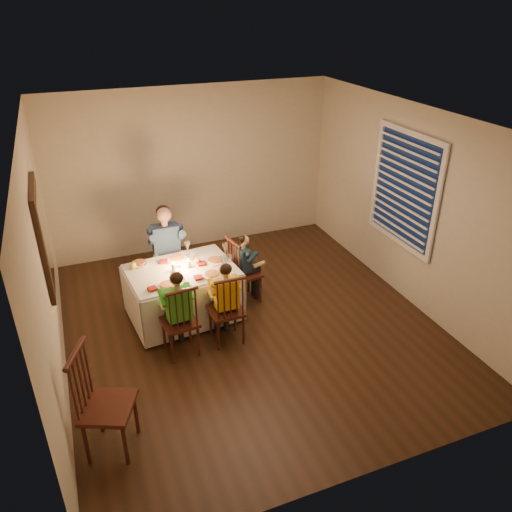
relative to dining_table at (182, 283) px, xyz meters
name	(u,v)px	position (x,y,z in m)	size (l,w,h in m)	color
ground	(250,324)	(0.73, -0.49, -0.50)	(5.00, 5.00, 0.00)	black
wall_left	(44,267)	(-1.52, -0.49, 0.80)	(0.02, 5.00, 2.60)	beige
wall_right	(409,206)	(2.98, -0.49, 0.80)	(0.02, 5.00, 2.60)	beige
wall_back	(193,170)	(0.73, 2.01, 0.80)	(4.50, 0.02, 2.60)	beige
ceiling	(249,120)	(0.73, -0.49, 2.10)	(5.00, 5.00, 0.00)	white
dining_table	(182,283)	(0.00, 0.00, 0.00)	(1.44, 1.10, 0.67)	white
chair_adult	(171,290)	(-0.03, 0.69, -0.50)	(0.39, 0.37, 0.96)	#34190E
chair_near_left	(182,351)	(-0.22, -0.72, -0.50)	(0.39, 0.37, 0.96)	#34190E
chair_near_right	(227,340)	(0.36, -0.70, -0.50)	(0.39, 0.37, 0.96)	#34190E
chair_end	(245,300)	(0.88, 0.07, -0.50)	(0.39, 0.37, 0.96)	#34190E
chair_extra	(115,446)	(-1.15, -1.86, -0.50)	(0.46, 0.44, 1.12)	#34190E
adult	(171,290)	(-0.03, 0.69, -0.50)	(0.48, 0.44, 1.29)	navy
child_green	(182,351)	(-0.22, -0.72, -0.50)	(0.37, 0.34, 1.09)	green
child_yellow	(227,340)	(0.36, -0.70, -0.50)	(0.36, 0.33, 1.08)	yellow
child_teal	(245,300)	(0.88, 0.07, -0.50)	(0.31, 0.28, 0.99)	#192D3F
setting_adult	(177,259)	(0.01, 0.27, 0.21)	(0.26, 0.26, 0.02)	white
setting_green	(167,285)	(-0.25, -0.34, 0.21)	(0.26, 0.26, 0.02)	white
setting_yellow	(212,275)	(0.32, -0.29, 0.21)	(0.26, 0.26, 0.02)	white
setting_teal	(215,261)	(0.46, 0.04, 0.21)	(0.26, 0.26, 0.02)	white
candle_left	(173,268)	(-0.10, -0.01, 0.25)	(0.06, 0.06, 0.10)	white
candle_right	(188,264)	(0.10, 0.01, 0.25)	(0.06, 0.06, 0.10)	white
squash	(133,266)	(-0.56, 0.23, 0.25)	(0.09, 0.09, 0.09)	yellow
orange_fruit	(197,261)	(0.23, 0.07, 0.24)	(0.08, 0.08, 0.08)	orange
serving_bowl	(140,265)	(-0.47, 0.27, 0.23)	(0.19, 0.19, 0.05)	white
wall_mirror	(43,237)	(-1.48, -0.19, 1.00)	(0.06, 0.95, 1.15)	black
window_blinds	(404,189)	(2.94, -0.39, 1.00)	(0.07, 1.34, 1.54)	#0D1834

